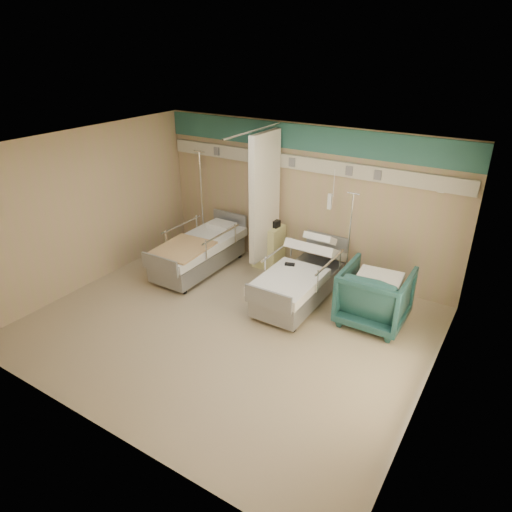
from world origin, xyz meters
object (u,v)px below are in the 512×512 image
(visitor_armchair, at_px, (375,296))
(iv_stand_left, at_px, (203,232))
(bedside_cabinet, at_px, (269,246))
(bed_left, at_px, (199,255))
(iv_stand_right, at_px, (346,269))
(bed_right, at_px, (300,285))

(visitor_armchair, bearing_deg, iv_stand_left, -10.89)
(iv_stand_left, bearing_deg, bedside_cabinet, 4.86)
(bedside_cabinet, relative_size, visitor_armchair, 0.82)
(bed_left, height_order, bedside_cabinet, bedside_cabinet)
(bed_left, xyz_separation_m, iv_stand_left, (-0.48, 0.77, 0.13))
(visitor_armchair, bearing_deg, iv_stand_right, -46.30)
(visitor_armchair, bearing_deg, bedside_cabinet, -19.81)
(iv_stand_left, bearing_deg, bed_left, -58.06)
(iv_stand_left, bearing_deg, iv_stand_right, 1.66)
(bed_left, relative_size, visitor_armchair, 2.08)
(bed_right, height_order, bedside_cabinet, bedside_cabinet)
(visitor_armchair, xyz_separation_m, iv_stand_left, (-3.97, 0.72, -0.03))
(iv_stand_right, bearing_deg, iv_stand_left, -178.34)
(bed_right, xyz_separation_m, bed_left, (-2.20, 0.00, 0.00))
(iv_stand_right, distance_m, iv_stand_left, 3.18)
(bed_left, relative_size, iv_stand_right, 1.19)
(bed_left, bearing_deg, bed_right, 0.00)
(bedside_cabinet, relative_size, iv_stand_right, 0.47)
(bedside_cabinet, height_order, visitor_armchair, visitor_armchair)
(visitor_armchair, relative_size, iv_stand_left, 0.48)
(iv_stand_left, bearing_deg, bed_right, -16.03)
(bed_left, relative_size, iv_stand_left, 1.00)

